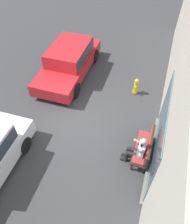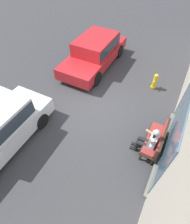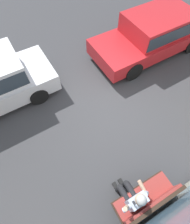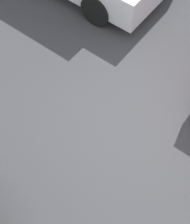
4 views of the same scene
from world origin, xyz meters
The scene contains 5 objects.
ground_plane centered at (0.00, 0.00, 0.00)m, with size 60.00×60.00×0.00m, color #38383A.
bench centered at (0.85, 2.90, 0.59)m, with size 1.46×0.55×1.02m.
person_on_phone centered at (1.13, 2.67, 0.72)m, with size 0.73×0.74×1.35m.
parked_car_near centered at (-2.85, -1.51, 0.82)m, with size 4.70×2.05×1.50m.
fire_hydrant centered at (-2.41, 1.94, 0.39)m, with size 0.38×0.26×0.81m.
Camera 2 is at (4.66, 2.60, 5.59)m, focal length 28.00 mm.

